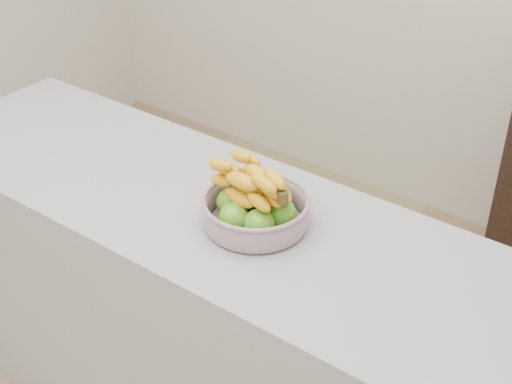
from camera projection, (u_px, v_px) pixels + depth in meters
counter at (211, 325)px, 2.17m from camera, size 2.00×0.60×0.90m
fruit_bowl at (256, 206)px, 1.81m from camera, size 0.28×0.28×0.17m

